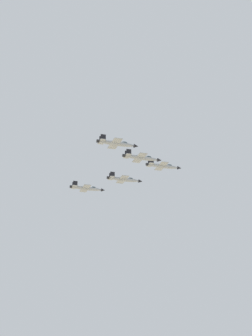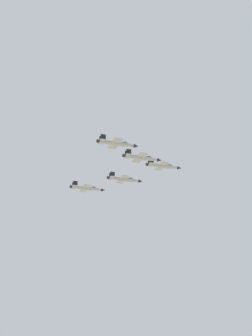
{
  "view_description": "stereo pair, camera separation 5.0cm",
  "coord_description": "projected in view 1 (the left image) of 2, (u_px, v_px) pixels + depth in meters",
  "views": [
    {
      "loc": [
        -143.52,
        -182.91,
        71.97
      ],
      "look_at": [
        -3.4,
        0.64,
        166.21
      ],
      "focal_mm": 60.96,
      "sensor_mm": 36.0,
      "label": 1
    },
    {
      "loc": [
        -143.48,
        -182.94,
        71.97
      ],
      "look_at": [
        -3.4,
        0.64,
        166.21
      ],
      "focal_mm": 60.96,
      "sensor_mm": 36.0,
      "label": 2
    }
  ],
  "objects": [
    {
      "name": "jet_lead",
      "position": [
        163.0,
        166.0,
        255.43
      ],
      "size": [
        16.3,
        10.67,
        3.56
      ],
      "rotation": [
        0.0,
        0.0,
        5.92
      ],
      "color": "#9EA3A8"
    },
    {
      "name": "jet_left_outer",
      "position": [
        87.0,
        188.0,
        267.16
      ],
      "size": [
        16.5,
        10.75,
        3.59
      ],
      "rotation": [
        0.0,
        0.0,
        5.94
      ],
      "color": "#9EA3A8"
    },
    {
      "name": "jet_right_wingman",
      "position": [
        141.0,
        158.0,
        239.46
      ],
      "size": [
        16.96,
        11.04,
        3.68
      ],
      "rotation": [
        0.0,
        0.0,
        5.95
      ],
      "color": "#9EA3A8"
    },
    {
      "name": "jet_left_wingman",
      "position": [
        124.0,
        179.0,
        260.94
      ],
      "size": [
        16.51,
        10.77,
        3.59
      ],
      "rotation": [
        0.0,
        0.0,
        5.94
      ],
      "color": "#9EA3A8"
    },
    {
      "name": "jet_right_outer",
      "position": [
        117.0,
        143.0,
        224.26
      ],
      "size": [
        16.7,
        10.88,
        3.63
      ],
      "rotation": [
        0.0,
        0.0,
        5.94
      ],
      "color": "#9EA3A8"
    }
  ]
}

